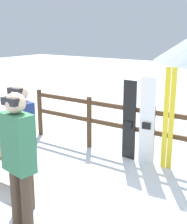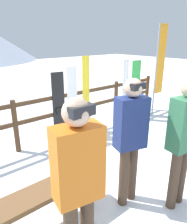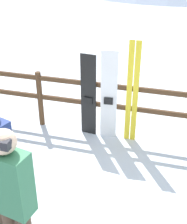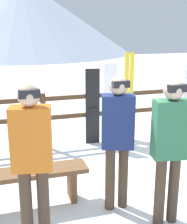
# 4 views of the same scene
# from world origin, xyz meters

# --- Properties ---
(ground_plane) EXTENTS (40.00, 40.00, 0.00)m
(ground_plane) POSITION_xyz_m (0.00, 0.00, 0.00)
(ground_plane) COLOR white
(fence) EXTENTS (5.66, 0.10, 1.06)m
(fence) POSITION_xyz_m (0.00, 2.18, 0.64)
(fence) COLOR #4C331E
(fence) RESTS_ON ground
(bench) EXTENTS (1.56, 0.36, 0.50)m
(bench) POSITION_xyz_m (-1.88, 0.21, 0.37)
(bench) COLOR brown
(bench) RESTS_ON ground
(person_plaid_green) EXTENTS (0.43, 0.28, 1.74)m
(person_plaid_green) POSITION_xyz_m (-0.35, -0.63, 1.03)
(person_plaid_green) COLOR #4C3828
(person_plaid_green) RESTS_ON ground
(person_navy) EXTENTS (0.44, 0.32, 1.72)m
(person_navy) POSITION_xyz_m (-0.80, -0.16, 1.02)
(person_navy) COLOR #4C3828
(person_navy) RESTS_ON ground
(person_orange) EXTENTS (0.45, 0.30, 1.74)m
(person_orange) POSITION_xyz_m (-1.86, -0.49, 1.03)
(person_orange) COLOR #4C3828
(person_orange) RESTS_ON ground
(snowboard_black_stripe) EXTENTS (0.28, 0.08, 1.50)m
(snowboard_black_stripe) POSITION_xyz_m (-0.44, 2.12, 0.74)
(snowboard_black_stripe) COLOR black
(snowboard_black_stripe) RESTS_ON ground
(snowboard_white) EXTENTS (0.28, 0.08, 1.59)m
(snowboard_white) POSITION_xyz_m (-0.08, 2.12, 0.79)
(snowboard_white) COLOR white
(snowboard_white) RESTS_ON ground
(ski_pair_yellow) EXTENTS (0.19, 0.02, 1.78)m
(ski_pair_yellow) POSITION_xyz_m (0.31, 2.13, 0.89)
(ski_pair_yellow) COLOR yellow
(ski_pair_yellow) RESTS_ON ground
(ski_pair_white) EXTENTS (0.19, 0.02, 1.62)m
(ski_pair_white) POSITION_xyz_m (1.68, 2.13, 0.81)
(ski_pair_white) COLOR white
(ski_pair_white) RESTS_ON ground
(snowboard_green) EXTENTS (0.31, 0.09, 1.57)m
(snowboard_green) POSITION_xyz_m (2.12, 2.12, 0.78)
(snowboard_green) COLOR green
(snowboard_green) RESTS_ON ground
(rental_flag) EXTENTS (0.40, 0.04, 2.52)m
(rental_flag) POSITION_xyz_m (2.61, 1.73, 1.47)
(rental_flag) COLOR #99999E
(rental_flag) RESTS_ON ground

